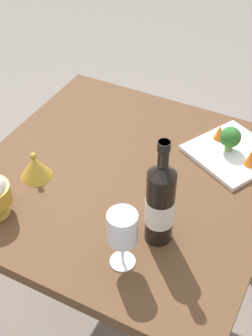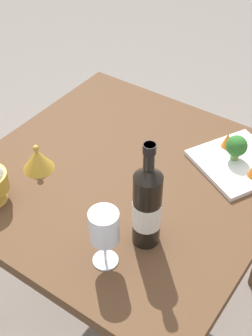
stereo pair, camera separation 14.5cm
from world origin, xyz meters
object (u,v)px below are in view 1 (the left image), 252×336
at_px(rice_bowl_lid, 35,167).
at_px(carrot_garnish_right, 219,132).
at_px(carrot_garnish_left, 251,158).
at_px(wine_bottle, 160,203).
at_px(wine_glass, 122,229).
at_px(broccoli_floret, 230,137).
at_px(serving_plate, 233,153).

height_order(rice_bowl_lid, carrot_garnish_right, rice_bowl_lid).
bearing_deg(carrot_garnish_right, carrot_garnish_left, 146.82).
xyz_separation_m(wine_bottle, wine_glass, (0.05, 0.12, -0.00)).
bearing_deg(wine_bottle, broccoli_floret, -97.73).
bearing_deg(wine_bottle, carrot_garnish_right, -91.27).
xyz_separation_m(wine_glass, broccoli_floret, (-0.10, -0.55, -0.06)).
bearing_deg(carrot_garnish_left, wine_glass, 69.82).
height_order(wine_glass, carrot_garnish_left, wine_glass).
bearing_deg(carrot_garnish_right, wine_bottle, 88.73).
relative_size(wine_glass, rice_bowl_lid, 1.79).
relative_size(wine_bottle, carrot_garnish_left, 5.67).
distance_m(serving_plate, carrot_garnish_right, 0.09).
bearing_deg(serving_plate, carrot_garnish_right, -34.70).
xyz_separation_m(serving_plate, broccoli_floret, (0.02, -0.00, 0.06)).
bearing_deg(carrot_garnish_right, serving_plate, 145.30).
xyz_separation_m(wine_bottle, rice_bowl_lid, (0.44, -0.05, -0.09)).
xyz_separation_m(rice_bowl_lid, broccoli_floret, (-0.50, -0.38, 0.03)).
bearing_deg(wine_bottle, serving_plate, -100.02).
height_order(carrot_garnish_left, carrot_garnish_right, carrot_garnish_left).
bearing_deg(rice_bowl_lid, wine_glass, 156.62).
bearing_deg(wine_glass, rice_bowl_lid, -23.38).
relative_size(wine_bottle, wine_glass, 1.84).
relative_size(broccoli_floret, carrot_garnish_left, 1.47).
height_order(wine_bottle, carrot_garnish_right, wine_bottle).
bearing_deg(serving_plate, broccoli_floret, -9.56).
relative_size(carrot_garnish_left, carrot_garnish_right, 1.13).
bearing_deg(carrot_garnish_right, wine_glass, 84.54).
relative_size(rice_bowl_lid, serving_plate, 0.30).
bearing_deg(rice_bowl_lid, serving_plate, -143.56).
bearing_deg(carrot_garnish_left, carrot_garnish_right, -33.18).
relative_size(wine_glass, carrot_garnish_right, 3.49).
distance_m(wine_glass, rice_bowl_lid, 0.44).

